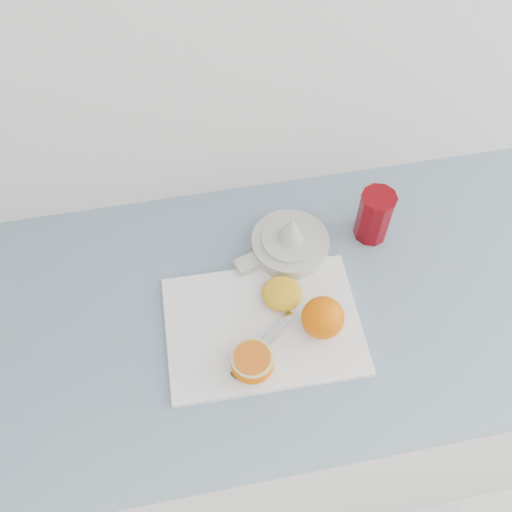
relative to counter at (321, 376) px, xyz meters
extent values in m
cube|color=silver|center=(0.00, 0.00, -0.02)|extent=(2.22, 0.60, 0.86)
cube|color=gray|center=(0.00, 0.00, 0.43)|extent=(2.27, 0.64, 0.03)
cube|color=white|center=(-0.17, -0.05, 0.45)|extent=(0.37, 0.27, 0.01)
sphere|color=#F75B00|center=(-0.06, -0.08, 0.50)|extent=(0.08, 0.08, 0.08)
ellipsoid|color=#F75B00|center=(-0.21, -0.13, 0.48)|extent=(0.08, 0.08, 0.04)
cylinder|color=#DBD37C|center=(-0.21, -0.13, 0.50)|extent=(0.08, 0.08, 0.00)
cylinder|color=orange|center=(-0.21, -0.13, 0.50)|extent=(0.06, 0.06, 0.00)
ellipsoid|color=gold|center=(-0.12, 0.00, 0.47)|extent=(0.08, 0.08, 0.03)
cylinder|color=#F0B649|center=(-0.12, 0.00, 0.48)|extent=(0.06, 0.06, 0.00)
cube|color=#462E10|center=(-0.21, -0.12, 0.46)|extent=(0.07, 0.06, 0.01)
cube|color=#B7B7BC|center=(-0.15, -0.07, 0.46)|extent=(0.08, 0.07, 0.00)
cylinder|color=#B7B7BC|center=(-0.21, -0.12, 0.46)|extent=(0.00, 0.00, 0.01)
cylinder|color=beige|center=(-0.08, 0.11, 0.46)|extent=(0.16, 0.16, 0.04)
cylinder|color=beige|center=(-0.08, 0.11, 0.49)|extent=(0.12, 0.12, 0.01)
cone|color=beige|center=(-0.08, 0.11, 0.52)|extent=(0.05, 0.05, 0.06)
cube|color=beige|center=(-0.17, 0.08, 0.46)|extent=(0.06, 0.05, 0.02)
ellipsoid|color=#D73F0D|center=(-0.07, 0.11, 0.49)|extent=(0.01, 0.01, 0.00)
ellipsoid|color=#D73F0D|center=(-0.10, 0.12, 0.49)|extent=(0.01, 0.01, 0.00)
ellipsoid|color=#D73F0D|center=(-0.08, 0.10, 0.49)|extent=(0.01, 0.01, 0.00)
ellipsoid|color=#D73F0D|center=(-0.06, 0.13, 0.49)|extent=(0.01, 0.01, 0.00)
cylinder|color=#6D0108|center=(0.10, 0.12, 0.50)|extent=(0.07, 0.07, 0.12)
cylinder|color=#D65200|center=(0.10, 0.12, 0.46)|extent=(0.06, 0.06, 0.02)
cylinder|color=#6D0108|center=(0.10, 0.12, 0.56)|extent=(0.07, 0.07, 0.00)
camera|label=1|loc=(-0.28, -0.54, 1.42)|focal=40.00mm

